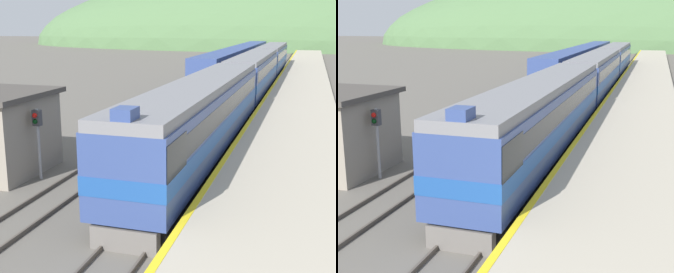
{
  "view_description": "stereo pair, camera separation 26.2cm",
  "coord_description": "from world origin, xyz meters",
  "views": [
    {
      "loc": [
        5.15,
        7.43,
        6.87
      ],
      "look_at": [
        -0.21,
        25.07,
        2.43
      ],
      "focal_mm": 50.0,
      "sensor_mm": 36.0,
      "label": 1
    },
    {
      "loc": [
        5.4,
        7.51,
        6.87
      ],
      "look_at": [
        -0.21,
        25.07,
        2.43
      ],
      "focal_mm": 50.0,
      "sensor_mm": 36.0,
      "label": 2
    }
  ],
  "objects": [
    {
      "name": "signal_post_siding",
      "position": [
        -6.31,
        25.15,
        2.34
      ],
      "size": [
        0.36,
        0.42,
        3.24
      ],
      "color": "#9E9EA3",
      "rests_on": "ground"
    },
    {
      "name": "siding_train",
      "position": [
        -4.4,
        72.66,
        1.97
      ],
      "size": [
        2.9,
        47.17,
        3.82
      ],
      "color": "black",
      "rests_on": "ground"
    },
    {
      "name": "carriage_second",
      "position": [
        0.0,
        52.6,
        2.24
      ],
      "size": [
        2.84,
        20.35,
        4.12
      ],
      "color": "black",
      "rests_on": "ground"
    },
    {
      "name": "carriage_third",
      "position": [
        0.0,
        73.83,
        2.24
      ],
      "size": [
        2.84,
        20.35,
        4.12
      ],
      "color": "black",
      "rests_on": "ground"
    },
    {
      "name": "track_siding",
      "position": [
        -4.4,
        70.0,
        0.08
      ],
      "size": [
        1.52,
        180.0,
        0.16
      ],
      "color": "#4C443D",
      "rests_on": "ground"
    },
    {
      "name": "track_main",
      "position": [
        0.0,
        70.0,
        0.08
      ],
      "size": [
        1.52,
        180.0,
        0.16
      ],
      "color": "#4C443D",
      "rests_on": "ground"
    },
    {
      "name": "express_train_lead_car",
      "position": [
        0.0,
        30.32,
        2.25
      ],
      "size": [
        2.85,
        21.96,
        4.48
      ],
      "color": "black",
      "rests_on": "ground"
    },
    {
      "name": "distant_hills",
      "position": [
        0.0,
        165.18,
        0.0
      ],
      "size": [
        181.39,
        81.63,
        47.04
      ],
      "color": "#517547",
      "rests_on": "ground"
    },
    {
      "name": "platform",
      "position": [
        4.4,
        50.0,
        0.55
      ],
      "size": [
        5.44,
        140.0,
        1.1
      ],
      "color": "#B2A893",
      "rests_on": "ground"
    }
  ]
}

